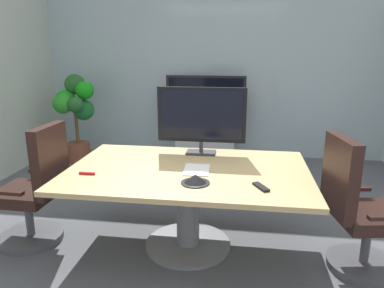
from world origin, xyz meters
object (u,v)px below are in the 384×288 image
office_chair_right (357,217)px  conference_phone (195,179)px  office_chair_left (36,195)px  remote_control (261,187)px  wall_display_unit (205,132)px  conference_table (188,187)px  potted_plant (75,109)px  tv_monitor (201,117)px

office_chair_right → conference_phone: size_ratio=4.95×
office_chair_left → conference_phone: 1.50m
remote_control → office_chair_left: bearing=144.9°
wall_display_unit → conference_phone: size_ratio=5.95×
conference_table → potted_plant: size_ratio=1.52×
office_chair_left → wall_display_unit: 2.93m
wall_display_unit → remote_control: bearing=-76.2°
tv_monitor → office_chair_right: bearing=-25.9°
office_chair_left → conference_phone: office_chair_left is taller
office_chair_left → potted_plant: (-0.70, 2.29, 0.36)m
conference_phone → conference_table: bearing=108.5°
office_chair_right → potted_plant: size_ratio=0.82×
tv_monitor → wall_display_unit: 2.18m
conference_phone → wall_display_unit: bearing=94.5°
wall_display_unit → tv_monitor: bearing=-85.2°
conference_table → office_chair_left: size_ratio=1.86×
office_chair_right → tv_monitor: (-1.29, 0.63, 0.63)m
tv_monitor → wall_display_unit: tv_monitor is taller
remote_control → conference_table: bearing=121.7°
remote_control → potted_plant: bearing=108.1°
conference_table → office_chair_left: (-1.35, -0.11, -0.11)m
remote_control → office_chair_right: bearing=-13.9°
office_chair_right → potted_plant: potted_plant is taller
tv_monitor → remote_control: 1.04m
wall_display_unit → potted_plant: size_ratio=0.98×
office_chair_right → tv_monitor: 1.57m
office_chair_left → tv_monitor: tv_monitor is taller
potted_plant → conference_phone: potted_plant is taller
tv_monitor → remote_control: (0.54, -0.82, -0.35)m
conference_table → office_chair_left: 1.36m
office_chair_left → potted_plant: potted_plant is taller
wall_display_unit → potted_plant: bearing=-169.2°
conference_phone → remote_control: bearing=-3.2°
remote_control → conference_phone: bearing=148.7°
conference_table → wall_display_unit: bearing=92.6°
potted_plant → remote_control: (2.64, -2.53, -0.08)m
conference_table → office_chair_right: size_ratio=1.86×
conference_table → remote_control: (0.59, -0.34, 0.18)m
tv_monitor → conference_phone: (0.05, -0.79, -0.33)m
office_chair_left → remote_control: bearing=84.4°
office_chair_left → office_chair_right: same height
conference_table → wall_display_unit: (-0.12, 2.55, -0.12)m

